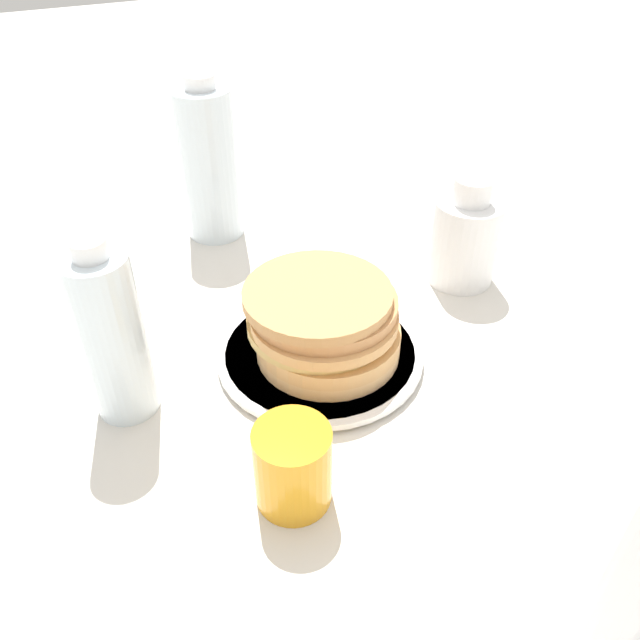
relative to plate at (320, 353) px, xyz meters
name	(u,v)px	position (x,y,z in m)	size (l,w,h in m)	color
ground_plane	(333,358)	(0.01, -0.01, -0.01)	(4.00, 4.00, 0.00)	silver
plate	(320,353)	(0.00, 0.00, 0.00)	(0.23, 0.23, 0.01)	white
pancake_stack	(323,321)	(0.00, 0.00, 0.05)	(0.17, 0.16, 0.08)	#E4AF73
juice_glass	(293,466)	(-0.10, -0.16, 0.03)	(0.07, 0.07, 0.08)	orange
cream_jug	(465,238)	(0.23, 0.07, 0.05)	(0.09, 0.09, 0.14)	white
water_bottle_near	(209,164)	(-0.02, 0.32, 0.10)	(0.08, 0.08, 0.23)	silver
water_bottle_mid	(112,336)	(-0.21, 0.02, 0.08)	(0.06, 0.06, 0.20)	silver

